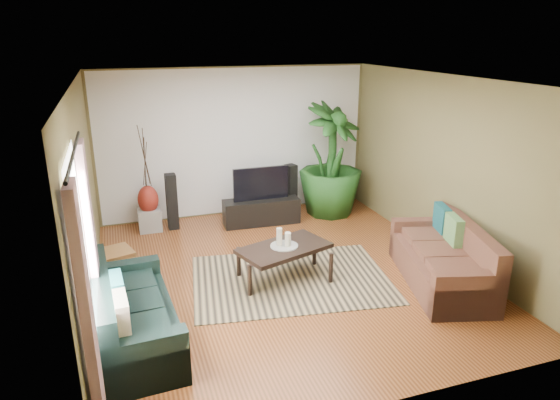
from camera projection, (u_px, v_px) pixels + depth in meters
name	position (u px, v px, depth m)	size (l,w,h in m)	color
floor	(284.00, 274.00, 7.08)	(5.50, 5.50, 0.00)	brown
ceiling	(285.00, 80.00, 6.21)	(5.50, 5.50, 0.00)	white
wall_back	(236.00, 142.00, 9.12)	(5.00, 5.00, 0.00)	brown
wall_front	(392.00, 272.00, 4.17)	(5.00, 5.00, 0.00)	brown
wall_left	(85.00, 202.00, 5.89)	(5.50, 5.50, 0.00)	brown
wall_right	(444.00, 168.00, 7.40)	(5.50, 5.50, 0.00)	brown
backwall_panel	(236.00, 142.00, 9.11)	(4.90, 4.90, 0.00)	white
window_pane	(81.00, 252.00, 4.44)	(1.80, 1.80, 0.00)	white
curtain_near	(88.00, 319.00, 3.87)	(0.08, 0.35, 2.20)	gray
curtain_far	(92.00, 245.00, 5.21)	(0.08, 0.35, 2.20)	gray
curtain_rod	(73.00, 153.00, 4.17)	(0.03, 0.03, 1.90)	black
sofa_left	(135.00, 308.00, 5.39)	(1.87, 0.80, 0.85)	black
sofa_right	(442.00, 255.00, 6.70)	(1.95, 0.88, 0.85)	#563124
area_rug	(291.00, 279.00, 6.92)	(2.68, 1.90, 0.01)	tan
coffee_table	(284.00, 263.00, 6.85)	(1.22, 0.67, 0.50)	black
candle_tray	(284.00, 246.00, 6.77)	(0.38, 0.38, 0.02)	gray
candle_tall	(279.00, 237.00, 6.74)	(0.08, 0.08, 0.24)	beige
candle_mid	(288.00, 240.00, 6.71)	(0.08, 0.08, 0.19)	beige
candle_short	(288.00, 238.00, 6.82)	(0.08, 0.08, 0.16)	beige
tv_stand	(261.00, 211.00, 8.90)	(1.35, 0.40, 0.45)	black
television	(261.00, 183.00, 8.75)	(0.99, 0.05, 0.58)	black
speaker_left	(172.00, 202.00, 8.59)	(0.18, 0.20, 0.98)	black
speaker_right	(291.00, 191.00, 9.19)	(0.18, 0.20, 0.98)	black
potted_plant	(331.00, 160.00, 9.15)	(1.16, 1.16, 2.07)	#194517
plant_pot	(329.00, 206.00, 9.43)	(0.38, 0.38, 0.30)	black
pedestal	(150.00, 219.00, 8.62)	(0.38, 0.38, 0.38)	gray
vase	(148.00, 199.00, 8.50)	(0.35, 0.35, 0.49)	maroon
side_table	(116.00, 267.00, 6.77)	(0.45, 0.45, 0.47)	brown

